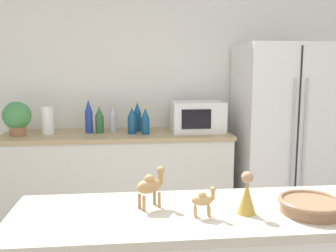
{
  "coord_description": "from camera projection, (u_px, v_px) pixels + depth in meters",
  "views": [
    {
      "loc": [
        -0.24,
        -1.01,
        1.49
      ],
      "look_at": [
        0.02,
        1.39,
        1.13
      ],
      "focal_mm": 40.0,
      "sensor_mm": 36.0,
      "label": 1
    }
  ],
  "objects": [
    {
      "name": "camel_figurine_second",
      "position": [
        203.0,
        199.0,
        1.42
      ],
      "size": [
        0.09,
        0.04,
        0.12
      ],
      "color": "tan",
      "rests_on": "bar_counter"
    },
    {
      "name": "back_bottle_3",
      "position": [
        145.0,
        121.0,
        3.35
      ],
      "size": [
        0.07,
        0.07,
        0.24
      ],
      "color": "navy",
      "rests_on": "back_counter"
    },
    {
      "name": "wise_man_figurine_crimson",
      "position": [
        247.0,
        196.0,
        1.45
      ],
      "size": [
        0.07,
        0.07,
        0.17
      ],
      "color": "#B28933",
      "rests_on": "bar_counter"
    },
    {
      "name": "back_bottle_0",
      "position": [
        137.0,
        117.0,
        3.51
      ],
      "size": [
        0.07,
        0.07,
        0.28
      ],
      "color": "navy",
      "rests_on": "back_counter"
    },
    {
      "name": "microwave",
      "position": [
        197.0,
        117.0,
        3.5
      ],
      "size": [
        0.48,
        0.37,
        0.28
      ],
      "color": "white",
      "rests_on": "back_counter"
    },
    {
      "name": "potted_plant",
      "position": [
        17.0,
        117.0,
        3.27
      ],
      "size": [
        0.24,
        0.24,
        0.3
      ],
      "color": "#9E6B47",
      "rests_on": "back_counter"
    },
    {
      "name": "back_bottle_4",
      "position": [
        89.0,
        117.0,
        3.41
      ],
      "size": [
        0.07,
        0.07,
        0.31
      ],
      "color": "navy",
      "rests_on": "back_counter"
    },
    {
      "name": "paper_towel_roll",
      "position": [
        47.0,
        120.0,
        3.35
      ],
      "size": [
        0.11,
        0.11,
        0.25
      ],
      "color": "white",
      "rests_on": "back_counter"
    },
    {
      "name": "back_bottle_5",
      "position": [
        99.0,
        120.0,
        3.42
      ],
      "size": [
        0.08,
        0.08,
        0.25
      ],
      "color": "#2D6033",
      "rests_on": "back_counter"
    },
    {
      "name": "back_bottle_1",
      "position": [
        132.0,
        121.0,
        3.37
      ],
      "size": [
        0.08,
        0.08,
        0.25
      ],
      "color": "navy",
      "rests_on": "back_counter"
    },
    {
      "name": "fruit_bowl",
      "position": [
        311.0,
        205.0,
        1.46
      ],
      "size": [
        0.26,
        0.26,
        0.06
      ],
      "color": "#8C6647",
      "rests_on": "bar_counter"
    },
    {
      "name": "back_counter",
      "position": [
        118.0,
        181.0,
        3.49
      ],
      "size": [
        2.07,
        0.63,
        0.92
      ],
      "color": "silver",
      "rests_on": "ground_plane"
    },
    {
      "name": "camel_figurine",
      "position": [
        150.0,
        185.0,
        1.51
      ],
      "size": [
        0.13,
        0.11,
        0.16
      ],
      "color": "#A87F4C",
      "rests_on": "bar_counter"
    },
    {
      "name": "wall_back",
      "position": [
        152.0,
        91.0,
        3.73
      ],
      "size": [
        8.0,
        0.06,
        2.55
      ],
      "color": "silver",
      "rests_on": "ground_plane"
    },
    {
      "name": "refrigerator",
      "position": [
        281.0,
        137.0,
        3.53
      ],
      "size": [
        0.82,
        0.71,
        1.72
      ],
      "color": "silver",
      "rests_on": "ground_plane"
    },
    {
      "name": "back_bottle_2",
      "position": [
        113.0,
        119.0,
        3.48
      ],
      "size": [
        0.07,
        0.07,
        0.25
      ],
      "color": "#B2B7BC",
      "rests_on": "back_counter"
    }
  ]
}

